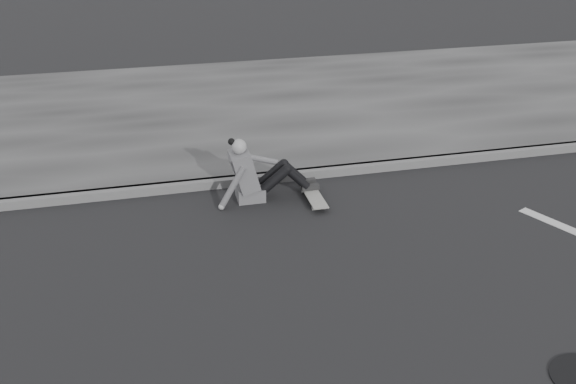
# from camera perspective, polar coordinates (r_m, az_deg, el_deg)

# --- Properties ---
(ground) EXTENTS (80.00, 80.00, 0.00)m
(ground) POSITION_cam_1_polar(r_m,az_deg,el_deg) (6.97, 6.46, -7.59)
(ground) COLOR black
(ground) RESTS_ON ground
(curb) EXTENTS (24.00, 0.16, 0.12)m
(curb) POSITION_cam_1_polar(r_m,az_deg,el_deg) (9.09, 1.12, 1.58)
(curb) COLOR #555555
(curb) RESTS_ON ground
(sidewalk) EXTENTS (24.00, 6.00, 0.12)m
(sidewalk) POSITION_cam_1_polar(r_m,az_deg,el_deg) (11.83, -2.56, 7.57)
(sidewalk) COLOR #363636
(sidewalk) RESTS_ON ground
(skateboard) EXTENTS (0.20, 0.78, 0.09)m
(skateboard) POSITION_cam_1_polar(r_m,az_deg,el_deg) (8.46, 2.27, -0.34)
(skateboard) COLOR gray
(skateboard) RESTS_ON ground
(seated_woman) EXTENTS (1.38, 0.46, 0.88)m
(seated_woman) POSITION_cam_1_polar(r_m,az_deg,el_deg) (8.40, -2.98, 1.63)
(seated_woman) COLOR #535355
(seated_woman) RESTS_ON ground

